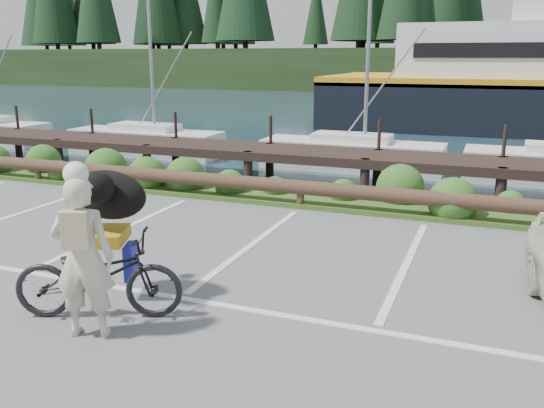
{
  "coord_description": "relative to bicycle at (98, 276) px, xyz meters",
  "views": [
    {
      "loc": [
        3.69,
        -6.56,
        3.13
      ],
      "look_at": [
        0.86,
        0.75,
        1.1
      ],
      "focal_mm": 38.0,
      "sensor_mm": 36.0,
      "label": 1
    }
  ],
  "objects": [
    {
      "name": "cyclist",
      "position": [
        0.17,
        -0.44,
        0.4
      ],
      "size": [
        0.8,
        0.67,
        1.87
      ],
      "primitive_type": "imported",
      "rotation": [
        0.0,
        0.0,
        3.51
      ],
      "color": "beige",
      "rests_on": "ground"
    },
    {
      "name": "vegetation_strip",
      "position": [
        0.64,
        6.53,
        -0.48
      ],
      "size": [
        34.0,
        1.6,
        0.1
      ],
      "primitive_type": "cube",
      "color": "#3D5B21",
      "rests_on": "ground"
    },
    {
      "name": "bicycle",
      "position": [
        0.0,
        0.0,
        0.0
      ],
      "size": [
        2.15,
        1.4,
        1.07
      ],
      "primitive_type": "imported",
      "rotation": [
        0.0,
        0.0,
        1.94
      ],
      "color": "black",
      "rests_on": "ground"
    },
    {
      "name": "harbor_backdrop",
      "position": [
        1.03,
        79.69,
        -0.53
      ],
      "size": [
        170.0,
        160.0,
        30.0
      ],
      "color": "#1A3040",
      "rests_on": "ground"
    },
    {
      "name": "ground",
      "position": [
        0.64,
        1.23,
        -0.53
      ],
      "size": [
        72.0,
        72.0,
        0.0
      ],
      "primitive_type": "plane",
      "color": "#575759"
    },
    {
      "name": "dog",
      "position": [
        -0.24,
        0.61,
        0.85
      ],
      "size": [
        0.9,
        1.22,
        0.64
      ],
      "primitive_type": "ellipsoid",
      "rotation": [
        0.0,
        0.0,
        1.94
      ],
      "color": "black",
      "rests_on": "bicycle"
    },
    {
      "name": "log_rail",
      "position": [
        0.64,
        5.83,
        -0.53
      ],
      "size": [
        32.0,
        0.3,
        0.6
      ],
      "primitive_type": null,
      "color": "#443021",
      "rests_on": "ground"
    }
  ]
}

